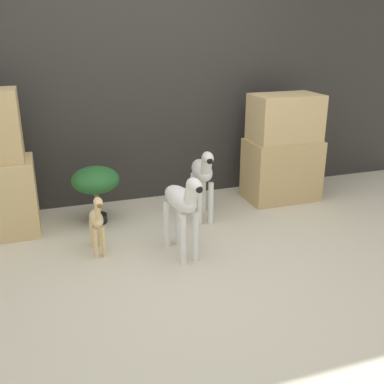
% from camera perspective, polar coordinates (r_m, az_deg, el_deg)
% --- Properties ---
extents(ground_plane, '(14.00, 14.00, 0.00)m').
position_cam_1_polar(ground_plane, '(3.24, 0.22, -10.95)').
color(ground_plane, beige).
extents(wall_back, '(6.40, 0.08, 2.20)m').
position_cam_1_polar(wall_back, '(4.49, -7.09, 12.64)').
color(wall_back, '#2D2B28').
rests_on(wall_back, ground_plane).
extents(rock_pillar_right, '(0.72, 0.46, 1.07)m').
position_cam_1_polar(rock_pillar_right, '(4.63, 11.46, 5.23)').
color(rock_pillar_right, tan).
rests_on(rock_pillar_right, ground_plane).
extents(zebra_right, '(0.23, 0.56, 0.69)m').
position_cam_1_polar(zebra_right, '(4.05, 1.36, 2.36)').
color(zebra_right, silver).
rests_on(zebra_right, ground_plane).
extents(zebra_left, '(0.23, 0.56, 0.69)m').
position_cam_1_polar(zebra_left, '(3.37, -1.23, -1.39)').
color(zebra_left, silver).
rests_on(zebra_left, ground_plane).
extents(giraffe_figurine, '(0.11, 0.39, 0.52)m').
position_cam_1_polar(giraffe_figurine, '(3.53, -11.99, -3.48)').
color(giraffe_figurine, '#E0C184').
rests_on(giraffe_figurine, ground_plane).
extents(potted_palm_front, '(0.42, 0.42, 0.53)m').
position_cam_1_polar(potted_palm_front, '(4.06, -12.16, 1.27)').
color(potted_palm_front, black).
rests_on(potted_palm_front, ground_plane).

